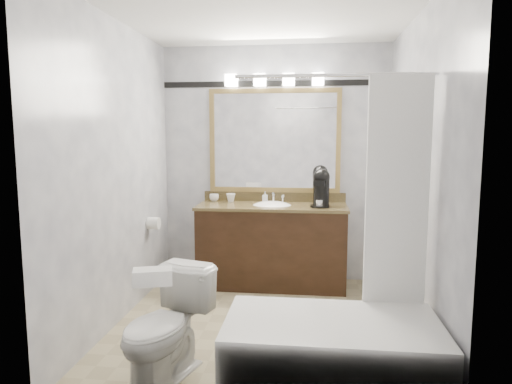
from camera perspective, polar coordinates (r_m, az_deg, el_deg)
room at (r=3.63m, az=0.71°, el=2.17°), size 2.42×2.62×2.52m
vanity at (r=4.76m, az=1.99°, el=-6.47°), size 1.53×0.58×0.97m
mirror at (r=4.89m, az=2.31°, el=6.40°), size 1.40×0.04×1.10m
vanity_light_bar at (r=4.87m, az=2.30°, el=13.86°), size 1.02×0.14×0.12m
accent_stripe at (r=4.93m, az=2.36°, el=13.39°), size 2.40×0.01×0.06m
bathtub at (r=2.99m, az=9.90°, el=-18.40°), size 1.30×0.75×1.96m
tp_roll at (r=4.61m, az=-12.68°, el=-3.84°), size 0.11×0.12×0.12m
toilet at (r=3.07m, az=-11.28°, el=-16.27°), size 0.58×0.78×0.70m
tissue_box at (r=2.76m, az=-12.79°, el=-10.28°), size 0.25×0.18×0.09m
coffee_maker at (r=4.62m, az=8.15°, el=0.61°), size 0.20×0.25×0.38m
cup_left at (r=4.95m, az=-5.25°, el=-0.70°), size 0.12×0.12×0.08m
cup_right at (r=4.89m, az=-3.16°, el=-0.72°), size 0.11×0.11×0.09m
soap_bottle_a at (r=4.85m, az=1.14°, el=-0.62°), size 0.06×0.06×0.12m
soap_bar at (r=4.80m, az=2.38°, el=-1.28°), size 0.07×0.04×0.02m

